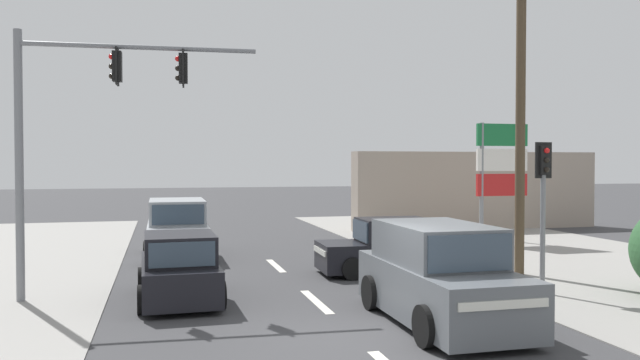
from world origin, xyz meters
The scene contains 12 objects.
ground_plane centered at (0.00, 0.00, 0.00)m, with size 140.00×140.00×0.00m, color #3A3A3D.
lane_dash_mid centered at (0.00, 3.00, 0.00)m, with size 0.20×2.40×0.01m, color silver.
lane_dash_far centered at (0.00, 8.00, 0.00)m, with size 0.20×2.40×0.01m, color silver.
utility_pole_midground_right centered at (6.19, 4.79, 4.83)m, with size 1.80×0.26×9.18m.
traffic_signal_mast centered at (-5.04, 4.51, 4.15)m, with size 5.29×0.52×6.00m.
pedestal_signal_right_kerb centered at (5.32, 2.43, 2.42)m, with size 0.44×0.29×3.56m.
shopping_plaza_sign centered at (9.27, 10.91, 2.98)m, with size 2.10×0.16×4.60m.
shopfront_wall_far centered at (11.00, 16.00, 1.80)m, with size 12.00×1.00×3.60m, color #A39384.
suv_crossing_left centered at (1.85, 0.63, 0.88)m, with size 2.07×4.54×1.90m.
suv_oncoming_near centered at (-2.82, 10.49, 0.88)m, with size 2.07×4.54×1.90m.
hatchback_oncoming_mid centered at (2.76, 5.98, 0.70)m, with size 3.68×1.86×1.53m.
hatchback_kerbside_parked centered at (-2.94, 3.81, 0.70)m, with size 1.86×3.68×1.53m.
Camera 1 is at (-3.33, -10.33, 3.06)m, focal length 35.00 mm.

